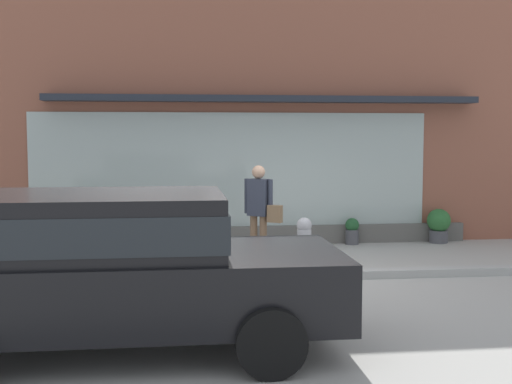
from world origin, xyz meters
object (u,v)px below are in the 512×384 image
potted_plant_window_right (36,235)px  potted_plant_window_left (86,227)px  parked_car_black (114,262)px  potted_plant_low_front (352,231)px  fire_hydrant (304,244)px  pedestrian_with_handbag (260,207)px  potted_plant_near_hydrant (439,224)px

potted_plant_window_right → potted_plant_window_left: 0.88m
parked_car_black → potted_plant_low_front: 7.14m
fire_hydrant → potted_plant_window_left: bearing=150.1°
pedestrian_with_handbag → potted_plant_window_left: 3.43m
fire_hydrant → parked_car_black: (-2.60, -3.67, 0.48)m
fire_hydrant → potted_plant_low_front: fire_hydrant is taller
parked_car_black → potted_plant_window_right: (-1.88, 5.55, -0.54)m
pedestrian_with_handbag → potted_plant_low_front: bearing=74.9°
fire_hydrant → parked_car_black: parked_car_black is taller
potted_plant_window_left → potted_plant_low_front: potted_plant_window_left is taller
potted_plant_window_left → pedestrian_with_handbag: bearing=-28.4°
fire_hydrant → potted_plant_window_left: size_ratio=0.87×
potted_plant_near_hydrant → potted_plant_low_front: bearing=179.3°
pedestrian_with_handbag → potted_plant_window_right: size_ratio=2.69×
fire_hydrant → parked_car_black: size_ratio=0.19×
potted_plant_window_right → potted_plant_low_front: bearing=3.4°
fire_hydrant → pedestrian_with_handbag: (-0.65, 0.48, 0.54)m
fire_hydrant → potted_plant_window_left: potted_plant_window_left is taller
potted_plant_near_hydrant → potted_plant_low_front: size_ratio=1.31×
parked_car_black → potted_plant_window_right: size_ratio=7.08×
fire_hydrant → pedestrian_with_handbag: size_ratio=0.51×
pedestrian_with_handbag → potted_plant_near_hydrant: 4.18m
parked_car_black → potted_plant_low_front: parked_car_black is taller
potted_plant_low_front → potted_plant_near_hydrant: bearing=-0.7°
potted_plant_window_right → potted_plant_window_left: size_ratio=0.64×
fire_hydrant → parked_car_black: bearing=-125.3°
fire_hydrant → potted_plant_window_right: bearing=157.2°
potted_plant_window_right → potted_plant_near_hydrant: size_ratio=0.90×
fire_hydrant → potted_plant_window_right: fire_hydrant is taller
pedestrian_with_handbag → potted_plant_window_left: (-2.99, 1.61, -0.50)m
fire_hydrant → potted_plant_low_front: (1.38, 2.23, -0.14)m
potted_plant_low_front → pedestrian_with_handbag: bearing=-139.2°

